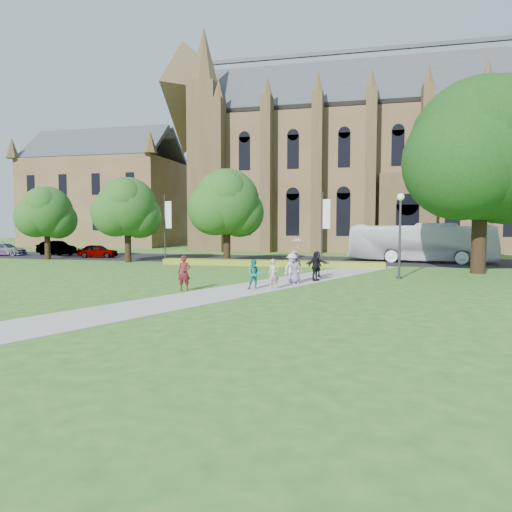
% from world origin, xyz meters
% --- Properties ---
extents(ground, '(160.00, 160.00, 0.00)m').
position_xyz_m(ground, '(0.00, 0.00, 0.00)').
color(ground, '#2D5E1C').
rests_on(ground, ground).
extents(road, '(160.00, 10.00, 0.02)m').
position_xyz_m(road, '(0.00, 20.00, 0.01)').
color(road, black).
rests_on(road, ground).
extents(footpath, '(15.58, 28.54, 0.04)m').
position_xyz_m(footpath, '(0.00, 1.00, 0.02)').
color(footpath, '#B2B2A8').
rests_on(footpath, ground).
extents(flower_hedge, '(18.00, 1.40, 0.45)m').
position_xyz_m(flower_hedge, '(-2.00, 13.20, 0.23)').
color(flower_hedge, '#A8A221').
rests_on(flower_hedge, ground).
extents(cathedral, '(52.60, 18.25, 28.00)m').
position_xyz_m(cathedral, '(10.00, 39.73, 12.98)').
color(cathedral, brown).
rests_on(cathedral, ground).
extents(building_west, '(22.00, 14.00, 18.30)m').
position_xyz_m(building_west, '(-34.00, 42.00, 9.21)').
color(building_west, brown).
rests_on(building_west, ground).
extents(streetlamp, '(0.44, 0.44, 5.24)m').
position_xyz_m(streetlamp, '(7.50, 6.50, 3.30)').
color(streetlamp, '#38383D').
rests_on(streetlamp, ground).
extents(large_tree, '(9.60, 9.60, 13.20)m').
position_xyz_m(large_tree, '(13.00, 11.00, 8.37)').
color(large_tree, '#332114').
rests_on(large_tree, ground).
extents(street_tree_0, '(5.20, 5.20, 7.50)m').
position_xyz_m(street_tree_0, '(-15.00, 14.00, 4.87)').
color(street_tree_0, '#332114').
rests_on(street_tree_0, ground).
extents(street_tree_1, '(5.60, 5.60, 8.05)m').
position_xyz_m(street_tree_1, '(-6.00, 14.50, 5.22)').
color(street_tree_1, '#332114').
rests_on(street_tree_1, ground).
extents(street_tree_2, '(4.80, 4.80, 6.95)m').
position_xyz_m(street_tree_2, '(-24.00, 15.00, 4.53)').
color(street_tree_2, '#332114').
rests_on(street_tree_2, ground).
extents(banner_pole_0, '(0.70, 0.10, 6.00)m').
position_xyz_m(banner_pole_0, '(2.11, 15.20, 3.39)').
color(banner_pole_0, '#38383D').
rests_on(banner_pole_0, ground).
extents(banner_pole_1, '(0.70, 0.10, 6.00)m').
position_xyz_m(banner_pole_1, '(-11.89, 15.20, 3.39)').
color(banner_pole_1, '#38383D').
rests_on(banner_pole_1, ground).
extents(tour_coach, '(12.60, 4.33, 3.44)m').
position_xyz_m(tour_coach, '(10.26, 19.66, 1.74)').
color(tour_coach, silver).
rests_on(tour_coach, road).
extents(car_0, '(4.07, 2.10, 1.33)m').
position_xyz_m(car_0, '(-20.61, 18.09, 0.68)').
color(car_0, gray).
rests_on(car_0, road).
extents(car_1, '(4.90, 2.68, 1.53)m').
position_xyz_m(car_1, '(-27.08, 20.39, 0.78)').
color(car_1, gray).
rests_on(car_1, road).
extents(car_2, '(4.62, 2.27, 1.29)m').
position_xyz_m(car_2, '(-32.04, 18.62, 0.67)').
color(car_2, gray).
rests_on(car_2, road).
extents(pedestrian_0, '(0.71, 0.53, 1.76)m').
position_xyz_m(pedestrian_0, '(-3.44, -1.36, 0.92)').
color(pedestrian_0, maroon).
rests_on(pedestrian_0, footpath).
extents(pedestrian_1, '(0.86, 0.73, 1.54)m').
position_xyz_m(pedestrian_1, '(-0.08, -0.20, 0.81)').
color(pedestrian_1, '#197F71').
rests_on(pedestrian_1, footpath).
extents(pedestrian_2, '(1.18, 1.26, 1.70)m').
position_xyz_m(pedestrian_2, '(1.48, 2.23, 0.89)').
color(pedestrian_2, silver).
rests_on(pedestrian_2, footpath).
extents(pedestrian_3, '(0.96, 1.02, 1.69)m').
position_xyz_m(pedestrian_3, '(2.60, 3.96, 0.89)').
color(pedestrian_3, black).
rests_on(pedestrian_3, footpath).
extents(pedestrian_4, '(1.07, 0.89, 1.86)m').
position_xyz_m(pedestrian_4, '(1.57, 2.55, 0.97)').
color(pedestrian_4, gray).
rests_on(pedestrian_4, footpath).
extents(pedestrian_5, '(1.60, 1.14, 1.66)m').
position_xyz_m(pedestrian_5, '(2.53, 5.60, 0.87)').
color(pedestrian_5, '#232229').
rests_on(pedestrian_5, footpath).
extents(pedestrian_6, '(0.65, 0.52, 1.54)m').
position_xyz_m(pedestrian_6, '(0.86, 0.15, 0.81)').
color(pedestrian_6, '#A6998A').
rests_on(pedestrian_6, footpath).
extents(parasol, '(0.80, 0.80, 0.60)m').
position_xyz_m(parasol, '(1.75, 2.65, 2.20)').
color(parasol, '#E4A1B6').
rests_on(parasol, pedestrian_4).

